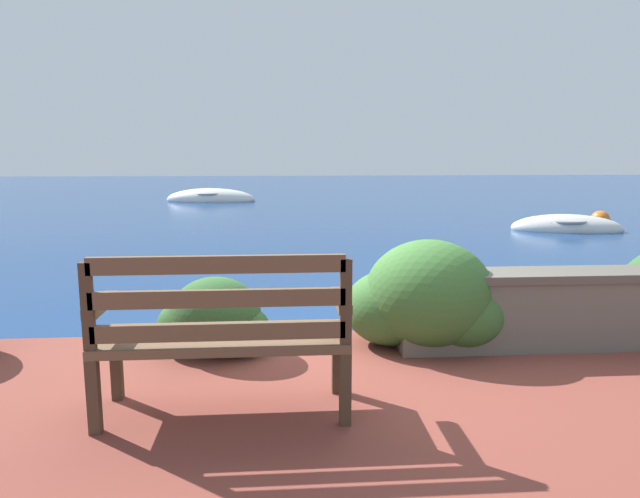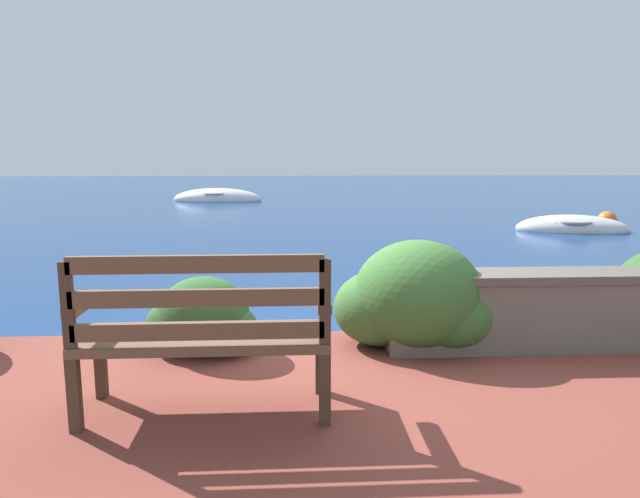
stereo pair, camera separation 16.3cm
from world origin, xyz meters
The scene contains 8 objects.
ground_plane centered at (0.00, 0.00, 0.00)m, with size 80.00×80.00×0.00m.
park_bench centered at (-0.66, -1.46, 0.70)m, with size 1.37×0.48×0.93m.
stone_wall centered at (1.48, -0.48, 0.51)m, with size 2.02×0.39×0.58m.
hedge_clump_left centered at (-0.83, -0.44, 0.46)m, with size 0.82×0.59×0.56m.
hedge_clump_centre centered at (0.73, -0.40, 0.57)m, with size 1.19×0.86×0.81m.
rowboat_nearest centered at (5.92, 7.42, 0.06)m, with size 2.49×1.54×0.63m.
rowboat_mid centered at (-2.70, 15.88, 0.07)m, with size 3.28×1.58×0.81m.
mooring_buoy centered at (7.44, 8.72, 0.08)m, with size 0.49×0.49×0.44m.
Camera 1 is at (-0.36, -4.45, 1.65)m, focal length 32.00 mm.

